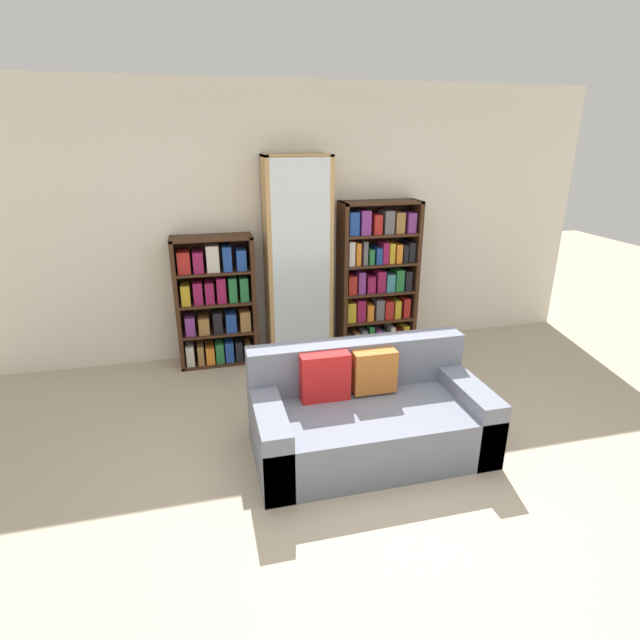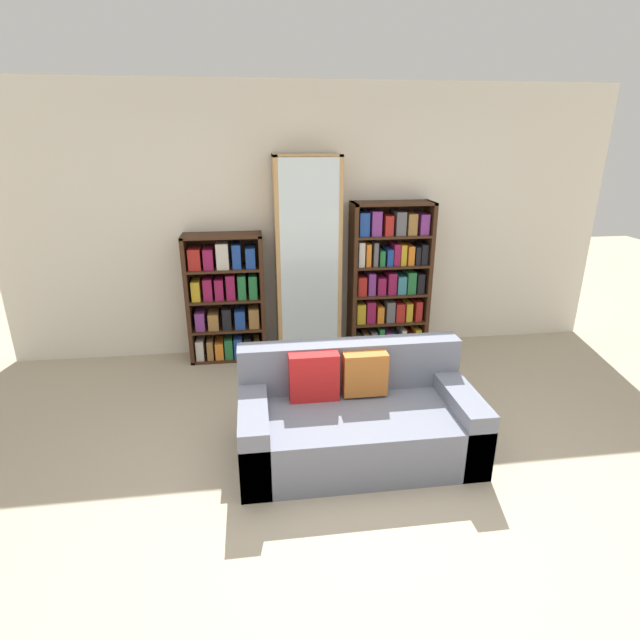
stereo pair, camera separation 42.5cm
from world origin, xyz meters
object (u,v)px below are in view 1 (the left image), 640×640
couch (367,416)px  bookshelf_left (216,303)px  wine_bottle (372,365)px  display_cabinet (298,261)px  bookshelf_right (377,278)px

couch → bookshelf_left: 2.09m
wine_bottle → display_cabinet: bearing=127.3°
couch → bookshelf_left: bookshelf_left is taller
display_cabinet → wine_bottle: (0.56, -0.74, -0.87)m
couch → bookshelf_right: bookshelf_right is taller
couch → bookshelf_left: (-0.98, 1.81, 0.37)m
couch → bookshelf_left: bearing=118.4°
couch → display_cabinet: size_ratio=0.82×
display_cabinet → wine_bottle: display_cabinet is taller
couch → wine_bottle: size_ratio=4.76×
display_cabinet → bookshelf_right: 0.89m
bookshelf_left → display_cabinet: 0.92m
couch → wine_bottle: bearing=68.3°
display_cabinet → bookshelf_right: display_cabinet is taller
couch → bookshelf_right: size_ratio=1.06×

